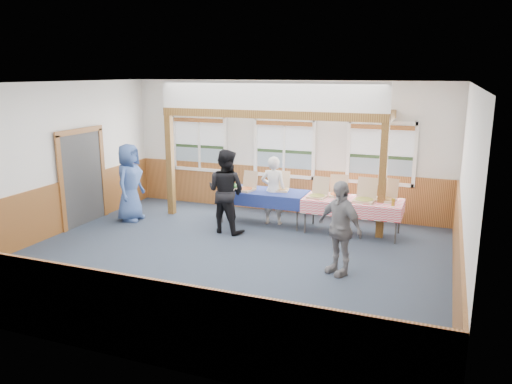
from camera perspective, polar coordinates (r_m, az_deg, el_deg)
floor at (r=9.41m, az=-3.42°, el=-7.57°), size 8.00×8.00×0.00m
ceiling at (r=8.78m, az=-3.72°, el=12.31°), size 8.00×8.00×0.00m
wall_back at (r=12.18m, az=3.31°, el=5.10°), size 8.00×0.00×8.00m
wall_front at (r=6.05m, az=-17.48°, el=-4.27°), size 8.00×0.00×8.00m
wall_left at (r=11.20m, az=-22.55°, el=3.34°), size 0.00×8.00×8.00m
wall_right at (r=8.18m, az=22.85°, el=-0.15°), size 0.00×8.00×8.00m
wainscot_back at (r=12.35m, az=3.20°, el=0.26°), size 7.98×0.05×1.10m
wainscot_front at (r=6.46m, az=-16.66°, el=-13.11°), size 7.98×0.05×1.10m
wainscot_left at (r=11.40m, az=-21.99°, el=-1.86°), size 0.05×6.98×1.10m
wainscot_right at (r=8.47m, az=22.03°, el=-7.05°), size 0.05×6.98×1.10m
cased_opening at (r=11.93m, az=-19.24°, el=1.50°), size 0.06×1.30×2.10m
window_left at (r=13.01m, az=-6.49°, el=5.93°), size 1.56×0.10×1.46m
window_mid at (r=12.13m, az=3.25°, el=5.44°), size 1.56×0.10×1.46m
window_right at (r=11.64m, az=14.12°, el=4.71°), size 1.56×0.10×1.46m
post_left at (r=12.18m, az=-9.77°, el=3.02°), size 0.15×0.15×2.40m
post_right at (r=10.57m, az=14.25°, el=1.19°), size 0.15×0.15×2.40m
cross_beam at (r=10.95m, az=1.42°, el=8.85°), size 5.15×0.18×0.18m
table_left at (r=11.36m, az=0.89°, el=-0.10°), size 2.07×1.11×0.76m
table_right at (r=10.79m, az=11.02°, el=-1.09°), size 2.16×1.14×0.76m
pizza_box_a at (r=11.38m, az=-1.15°, el=0.52°), size 0.46×0.53×0.41m
pizza_box_b at (r=11.38m, az=2.79°, el=0.51°), size 0.44×0.51×0.41m
pizza_box_c at (r=10.82m, az=7.07°, el=-0.27°), size 0.43×0.50×0.42m
pizza_box_d at (r=11.01m, az=9.40°, el=-0.10°), size 0.46×0.54×0.43m
pizza_box_e at (r=10.65m, az=12.31°, el=-0.68°), size 0.46×0.54×0.46m
pizza_box_f at (r=10.81m, az=14.61°, el=-0.61°), size 0.48×0.55×0.44m
veggie_tray at (r=11.62m, az=-2.59°, el=0.62°), size 0.40×0.40×0.09m
drink_glass at (r=10.41m, az=15.41°, el=-1.14°), size 0.07×0.07×0.15m
woman_white at (r=11.28m, az=1.99°, el=0.19°), size 0.61×0.44×1.56m
woman_black at (r=10.68m, az=-3.46°, el=0.09°), size 0.98×0.82×1.81m
man_blue at (r=11.89m, az=-14.24°, el=1.06°), size 0.66×0.93×1.80m
person_grey at (r=8.58m, az=9.51°, el=-4.05°), size 1.02×0.86×1.64m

